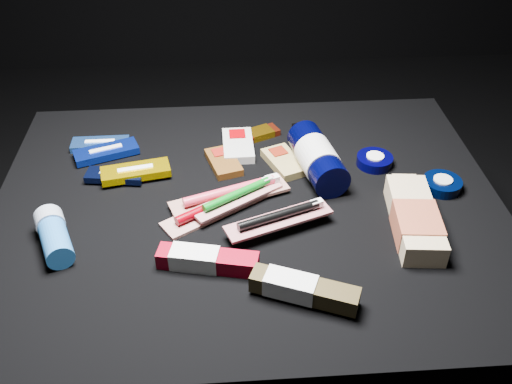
{
  "coord_description": "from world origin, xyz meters",
  "views": [
    {
      "loc": [
        -0.05,
        -0.85,
        1.09
      ],
      "look_at": [
        0.01,
        0.01,
        0.42
      ],
      "focal_mm": 40.0,
      "sensor_mm": 36.0,
      "label": 1
    }
  ],
  "objects": [
    {
      "name": "cream_tin_upper",
      "position": [
        0.27,
        0.11,
        0.41
      ],
      "size": [
        0.07,
        0.07,
        0.02
      ],
      "rotation": [
        0.0,
        0.0,
        -0.11
      ],
      "color": "black",
      "rests_on": "cloth_table"
    },
    {
      "name": "clif_bar_2",
      "position": [
        0.08,
        0.13,
        0.41
      ],
      "size": [
        0.1,
        0.12,
        0.02
      ],
      "rotation": [
        0.0,
        0.0,
        0.38
      ],
      "color": "olive",
      "rests_on": "cloth_table"
    },
    {
      "name": "luna_bar_0",
      "position": [
        -0.31,
        0.22,
        0.41
      ],
      "size": [
        0.12,
        0.05,
        0.02
      ],
      "rotation": [
        0.0,
        0.0,
        0.01
      ],
      "color": "#2657AD",
      "rests_on": "cloth_table"
    },
    {
      "name": "toothpaste_carton_red",
      "position": [
        -0.09,
        -0.16,
        0.42
      ],
      "size": [
        0.17,
        0.07,
        0.03
      ],
      "rotation": [
        0.0,
        0.0,
        -0.22
      ],
      "color": "maroon",
      "rests_on": "cloth_table"
    },
    {
      "name": "toothpaste_carton_green",
      "position": [
        0.07,
        -0.24,
        0.42
      ],
      "size": [
        0.17,
        0.1,
        0.03
      ],
      "rotation": [
        0.0,
        0.0,
        -0.39
      ],
      "color": "#322911",
      "rests_on": "cloth_table"
    },
    {
      "name": "cream_tin_lower",
      "position": [
        0.39,
        0.02,
        0.41
      ],
      "size": [
        0.08,
        0.08,
        0.02
      ],
      "rotation": [
        0.0,
        0.0,
        0.41
      ],
      "color": "black",
      "rests_on": "cloth_table"
    },
    {
      "name": "luna_bar_1",
      "position": [
        -0.29,
        0.19,
        0.41
      ],
      "size": [
        0.14,
        0.09,
        0.02
      ],
      "rotation": [
        0.0,
        0.0,
        0.35
      ],
      "color": "#0C2495",
      "rests_on": "cloth_table"
    },
    {
      "name": "clif_bar_1",
      "position": [
        -0.01,
        0.2,
        0.41
      ],
      "size": [
        0.07,
        0.12,
        0.02
      ],
      "rotation": [
        0.0,
        0.0,
        0.01
      ],
      "color": "#B9B8B2",
      "rests_on": "cloth_table"
    },
    {
      "name": "power_bar",
      "position": [
        0.03,
        0.24,
        0.41
      ],
      "size": [
        0.13,
        0.09,
        0.02
      ],
      "rotation": [
        0.0,
        0.0,
        0.43
      ],
      "color": "maroon",
      "rests_on": "cloth_table"
    },
    {
      "name": "luna_bar_2",
      "position": [
        -0.26,
        0.1,
        0.41
      ],
      "size": [
        0.12,
        0.06,
        0.02
      ],
      "rotation": [
        0.0,
        0.0,
        -0.14
      ],
      "color": "black",
      "rests_on": "cloth_table"
    },
    {
      "name": "cloth_table",
      "position": [
        0.0,
        0.0,
        0.2
      ],
      "size": [
        0.98,
        0.78,
        0.4
      ],
      "primitive_type": "cube",
      "color": "black",
      "rests_on": "ground"
    },
    {
      "name": "toothbrush_pack_1",
      "position": [
        -0.03,
        0.01,
        0.42
      ],
      "size": [
        0.24,
        0.13,
        0.03
      ],
      "rotation": [
        0.0,
        0.0,
        0.34
      ],
      "color": "#A49E99",
      "rests_on": "cloth_table"
    },
    {
      "name": "toothbrush_pack_3",
      "position": [
        0.05,
        -0.08,
        0.43
      ],
      "size": [
        0.2,
        0.11,
        0.02
      ],
      "rotation": [
        0.0,
        0.0,
        0.36
      ],
      "color": "#AAA49F",
      "rests_on": "cloth_table"
    },
    {
      "name": "clif_bar_0",
      "position": [
        -0.05,
        0.14,
        0.41
      ],
      "size": [
        0.08,
        0.11,
        0.02
      ],
      "rotation": [
        0.0,
        0.0,
        0.28
      ],
      "color": "#52300F",
      "rests_on": "cloth_table"
    },
    {
      "name": "bodywash_bottle",
      "position": [
        0.29,
        -0.09,
        0.42
      ],
      "size": [
        0.09,
        0.23,
        0.05
      ],
      "rotation": [
        0.0,
        0.0,
        -0.1
      ],
      "color": "tan",
      "rests_on": "cloth_table"
    },
    {
      "name": "deodorant_stick",
      "position": [
        -0.34,
        -0.1,
        0.42
      ],
      "size": [
        0.09,
        0.13,
        0.05
      ],
      "rotation": [
        0.0,
        0.0,
        0.38
      ],
      "color": "#2364AE",
      "rests_on": "cloth_table"
    },
    {
      "name": "luna_bar_3",
      "position": [
        -0.22,
        0.1,
        0.42
      ],
      "size": [
        0.14,
        0.08,
        0.02
      ],
      "rotation": [
        0.0,
        0.0,
        0.2
      ],
      "color": "#E3B700",
      "rests_on": "cloth_table"
    },
    {
      "name": "toothbrush_pack_2",
      "position": [
        -0.02,
        -0.0,
        0.42
      ],
      "size": [
        0.18,
        0.14,
        0.02
      ],
      "rotation": [
        0.0,
        0.0,
        0.57
      ],
      "color": "beige",
      "rests_on": "cloth_table"
    },
    {
      "name": "toothbrush_pack_0",
      "position": [
        -0.06,
        -0.01,
        0.41
      ],
      "size": [
        0.22,
        0.16,
        0.02
      ],
      "rotation": [
        0.0,
        0.0,
        0.57
      ],
      "color": "silver",
      "rests_on": "cloth_table"
    },
    {
      "name": "ground",
      "position": [
        0.0,
        0.0,
        0.0
      ],
      "size": [
        3.0,
        3.0,
        0.0
      ],
      "primitive_type": "plane",
      "color": "black",
      "rests_on": "ground"
    },
    {
      "name": "lotion_bottle",
      "position": [
        0.15,
        0.09,
        0.44
      ],
      "size": [
        0.1,
        0.24,
        0.08
      ],
      "rotation": [
        0.0,
        0.0,
        0.19
      ],
      "color": "black",
      "rests_on": "cloth_table"
    }
  ]
}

